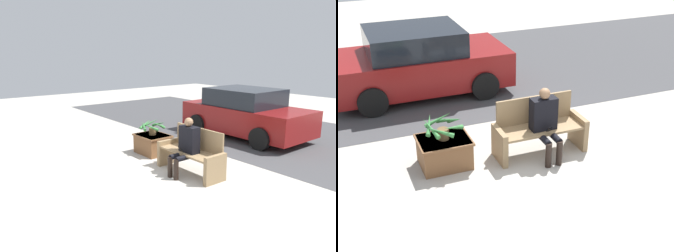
# 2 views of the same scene
# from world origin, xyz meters

# --- Properties ---
(ground_plane) EXTENTS (30.00, 30.00, 0.00)m
(ground_plane) POSITION_xyz_m (0.00, 0.00, 0.00)
(ground_plane) COLOR #ADA89E
(road_surface) EXTENTS (20.00, 6.00, 0.01)m
(road_surface) POSITION_xyz_m (0.00, 5.26, 0.00)
(road_surface) COLOR #424244
(road_surface) RESTS_ON ground_plane
(bench) EXTENTS (1.57, 0.56, 0.95)m
(bench) POSITION_xyz_m (-0.08, 0.86, 0.43)
(bench) COLOR #8C704C
(bench) RESTS_ON ground_plane
(person_seated) EXTENTS (0.43, 0.60, 1.22)m
(person_seated) POSITION_xyz_m (-0.05, 0.68, 0.68)
(person_seated) COLOR black
(person_seated) RESTS_ON ground_plane
(planter_box) EXTENTS (0.84, 0.70, 0.49)m
(planter_box) POSITION_xyz_m (-1.70, 1.01, 0.26)
(planter_box) COLOR brown
(planter_box) RESTS_ON ground_plane
(potted_plant) EXTENTS (0.67, 0.69, 0.41)m
(potted_plant) POSITION_xyz_m (-1.71, 1.02, 0.70)
(potted_plant) COLOR brown
(potted_plant) RESTS_ON planter_box
(parked_car) EXTENTS (3.81, 1.98, 1.46)m
(parked_car) POSITION_xyz_m (-1.37, 4.26, 0.71)
(parked_car) COLOR maroon
(parked_car) RESTS_ON ground_plane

